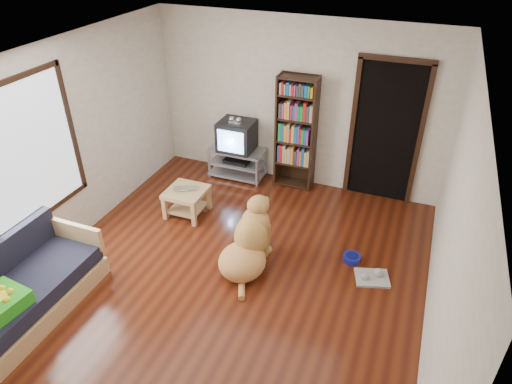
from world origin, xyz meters
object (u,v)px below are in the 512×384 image
(dog, at_px, (249,244))
(laptop, at_px, (185,190))
(sofa, at_px, (23,294))
(bookshelf, at_px, (296,127))
(green_cushion, at_px, (0,302))
(grey_rag, at_px, (372,278))
(dog_bowl, at_px, (352,258))
(crt_tv, at_px, (237,135))
(tv_stand, at_px, (237,162))
(coffee_table, at_px, (187,197))

(dog, bearing_deg, laptop, 150.94)
(sofa, bearing_deg, laptop, 72.52)
(bookshelf, bearing_deg, green_cushion, -113.91)
(bookshelf, xyz_separation_m, dog, (0.08, -2.11, -0.66))
(grey_rag, bearing_deg, dog_bowl, 140.19)
(crt_tv, xyz_separation_m, dog, (1.03, -2.04, -0.41))
(green_cushion, height_order, grey_rag, green_cushion)
(bookshelf, distance_m, sofa, 4.26)
(dog_bowl, bearing_deg, crt_tv, 146.25)
(tv_stand, bearing_deg, dog, -63.06)
(crt_tv, bearing_deg, dog, -63.31)
(dog_bowl, xyz_separation_m, tv_stand, (-2.21, 1.46, 0.23))
(coffee_table, bearing_deg, grey_rag, -8.74)
(laptop, relative_size, crt_tv, 0.57)
(green_cushion, xyz_separation_m, bookshelf, (1.80, 4.06, 0.51))
(sofa, bearing_deg, green_cushion, -69.73)
(bookshelf, relative_size, dog, 1.59)
(tv_stand, bearing_deg, crt_tv, 90.00)
(green_cushion, bearing_deg, dog, 52.59)
(laptop, height_order, tv_stand, tv_stand)
(green_cushion, bearing_deg, tv_stand, 84.43)
(dog_bowl, xyz_separation_m, grey_rag, (0.30, -0.25, -0.03))
(green_cushion, relative_size, coffee_table, 0.82)
(tv_stand, distance_m, coffee_table, 1.31)
(laptop, bearing_deg, coffee_table, 64.01)
(dog_bowl, height_order, bookshelf, bookshelf)
(green_cushion, distance_m, sofa, 0.43)
(crt_tv, bearing_deg, sofa, -104.93)
(coffee_table, bearing_deg, sofa, -107.27)
(grey_rag, height_order, crt_tv, crt_tv)
(dog_bowl, relative_size, coffee_table, 0.40)
(crt_tv, bearing_deg, laptop, -100.37)
(dog, bearing_deg, coffee_table, 149.92)
(laptop, bearing_deg, sofa, -133.47)
(grey_rag, relative_size, bookshelf, 0.22)
(coffee_table, bearing_deg, tv_stand, 79.22)
(dog, bearing_deg, bookshelf, 92.06)
(grey_rag, relative_size, crt_tv, 0.69)
(bookshelf, bearing_deg, coffee_table, -130.94)
(tv_stand, relative_size, dog, 0.80)
(sofa, xyz_separation_m, coffee_table, (0.73, 2.35, 0.02))
(green_cushion, bearing_deg, grey_rag, 40.41)
(green_cushion, height_order, dog_bowl, green_cushion)
(grey_rag, height_order, sofa, sofa)
(tv_stand, relative_size, sofa, 0.50)
(dog_bowl, height_order, dog, dog)
(laptop, bearing_deg, crt_tv, 53.64)
(green_cushion, xyz_separation_m, crt_tv, (0.85, 3.99, 0.25))
(laptop, relative_size, dog, 0.29)
(crt_tv, bearing_deg, green_cushion, -102.03)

